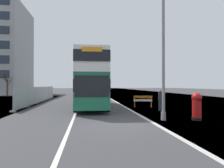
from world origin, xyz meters
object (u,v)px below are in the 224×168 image
object	(u,v)px
pedestrian_at_kerb	(160,100)
lamppost_foreground	(163,49)
red_pillar_postbox	(197,105)
roadworks_barrier	(143,100)
car_receding_far	(91,89)
double_decker_bus	(92,80)
car_receding_mid	(91,90)
car_oncoming_near	(93,91)

from	to	relation	value
pedestrian_at_kerb	lamppost_foreground	bearing A→B (deg)	-109.55
red_pillar_postbox	roadworks_barrier	xyz separation A→B (m)	(-1.24, 6.90, -0.22)
roadworks_barrier	pedestrian_at_kerb	xyz separation A→B (m)	(0.72, -2.52, 0.19)
lamppost_foreground	car_receding_far	bearing A→B (deg)	94.94
car_receding_far	pedestrian_at_kerb	world-z (taller)	car_receding_far
double_decker_bus	car_receding_mid	size ratio (longest dim) A/B	2.70
double_decker_bus	pedestrian_at_kerb	world-z (taller)	double_decker_bus
roadworks_barrier	car_oncoming_near	world-z (taller)	car_oncoming_near
car_oncoming_near	car_receding_mid	size ratio (longest dim) A/B	0.98
double_decker_bus	car_receding_mid	bearing A→B (deg)	88.91
car_receding_far	red_pillar_postbox	bearing A→B (deg)	-82.34
lamppost_foreground	roadworks_barrier	distance (m)	7.61
pedestrian_at_kerb	double_decker_bus	bearing A→B (deg)	149.76
roadworks_barrier	car_receding_mid	xyz separation A→B (m)	(-4.34, 26.31, 0.33)
car_receding_mid	car_receding_far	xyz separation A→B (m)	(0.04, 7.96, 0.02)
roadworks_barrier	car_oncoming_near	distance (m)	20.08
roadworks_barrier	car_oncoming_near	size ratio (longest dim) A/B	0.46
red_pillar_postbox	car_receding_far	xyz separation A→B (m)	(-5.54, 41.18, 0.13)
lamppost_foreground	car_oncoming_near	xyz separation A→B (m)	(-3.34, 26.33, -3.21)
double_decker_bus	red_pillar_postbox	world-z (taller)	double_decker_bus
car_oncoming_near	car_receding_mid	distance (m)	6.67
roadworks_barrier	lamppost_foreground	bearing A→B (deg)	-96.50
car_receding_mid	pedestrian_at_kerb	bearing A→B (deg)	-80.04
car_receding_mid	roadworks_barrier	bearing A→B (deg)	-80.63
pedestrian_at_kerb	roadworks_barrier	bearing A→B (deg)	105.95
roadworks_barrier	pedestrian_at_kerb	size ratio (longest dim) A/B	1.02
red_pillar_postbox	car_receding_mid	world-z (taller)	car_receding_mid
roadworks_barrier	car_receding_mid	world-z (taller)	car_receding_mid
red_pillar_postbox	car_receding_mid	bearing A→B (deg)	99.53
roadworks_barrier	car_oncoming_near	bearing A→B (deg)	101.78
double_decker_bus	lamppost_foreground	bearing A→B (deg)	-61.23
car_receding_far	double_decker_bus	bearing A→B (deg)	-90.89
double_decker_bus	red_pillar_postbox	xyz separation A→B (m)	(6.06, -7.62, -1.70)
car_receding_mid	car_receding_far	distance (m)	7.96
roadworks_barrier	car_receding_far	xyz separation A→B (m)	(-4.30, 34.27, 0.35)
lamppost_foreground	car_receding_far	xyz separation A→B (m)	(-3.54, 40.96, -3.21)
double_decker_bus	pedestrian_at_kerb	xyz separation A→B (m)	(5.55, -3.23, -1.73)
double_decker_bus	roadworks_barrier	world-z (taller)	double_decker_bus
double_decker_bus	lamppost_foreground	xyz separation A→B (m)	(4.06, -7.40, 1.64)
lamppost_foreground	car_receding_mid	distance (m)	33.35
lamppost_foreground	roadworks_barrier	xyz separation A→B (m)	(0.76, 6.68, -3.56)
lamppost_foreground	double_decker_bus	bearing A→B (deg)	118.77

